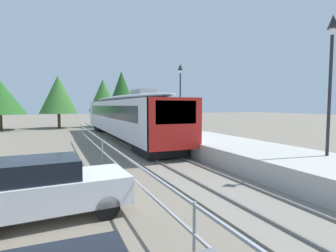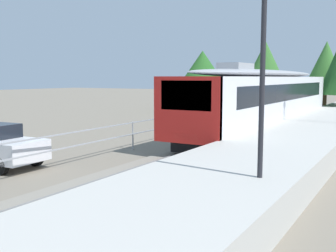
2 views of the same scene
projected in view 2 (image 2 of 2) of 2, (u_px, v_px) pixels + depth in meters
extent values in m
plane|color=slate|center=(151.00, 147.00, 19.08)|extent=(160.00, 160.00, 0.00)
cube|color=gray|center=(209.00, 152.00, 17.57)|extent=(3.20, 60.00, 0.06)
cube|color=slate|center=(194.00, 149.00, 17.92)|extent=(0.08, 60.00, 0.08)
cube|color=slate|center=(225.00, 152.00, 17.20)|extent=(0.08, 60.00, 0.08)
cube|color=silver|center=(267.00, 98.00, 24.24)|extent=(2.80, 20.51, 2.55)
cube|color=red|center=(187.00, 110.00, 15.53)|extent=(2.80, 0.24, 2.55)
cube|color=black|center=(186.00, 95.00, 15.40)|extent=(2.13, 0.08, 1.12)
cube|color=black|center=(267.00, 91.00, 24.19)|extent=(2.82, 17.23, 0.92)
ellipsoid|color=#9EA0A5|center=(267.00, 74.00, 24.06)|extent=(2.69, 19.69, 0.44)
cube|color=#9EA0A5|center=(236.00, 67.00, 19.64)|extent=(1.10, 2.20, 0.36)
cube|color=#EAE5C6|center=(186.00, 136.00, 15.59)|extent=(1.00, 0.10, 0.20)
cube|color=black|center=(211.00, 142.00, 17.69)|extent=(2.24, 3.20, 0.55)
cube|color=black|center=(297.00, 114.00, 31.15)|extent=(2.24, 3.20, 0.55)
cube|color=#B7B5AD|center=(286.00, 149.00, 15.89)|extent=(3.90, 60.00, 0.90)
cylinder|color=#232328|center=(262.00, 78.00, 9.22)|extent=(0.12, 0.12, 4.60)
cylinder|color=#9EA0A5|center=(133.00, 135.00, 18.30)|extent=(0.06, 0.06, 1.25)
cylinder|color=#9EA0A5|center=(215.00, 118.00, 26.01)|extent=(0.06, 0.06, 1.25)
cylinder|color=black|center=(36.00, 158.00, 14.86)|extent=(0.63, 0.23, 0.62)
cylinder|color=black|center=(1.00, 166.00, 13.48)|extent=(0.63, 0.23, 0.62)
cylinder|color=brown|center=(264.00, 101.00, 39.32)|extent=(0.36, 0.36, 1.85)
cone|color=#38702D|center=(265.00, 67.00, 38.93)|extent=(4.58, 4.58, 4.74)
cylinder|color=brown|center=(202.00, 100.00, 41.79)|extent=(0.36, 0.36, 1.84)
cone|color=#286023|center=(202.00, 71.00, 41.44)|extent=(5.57, 5.57, 4.03)
cylinder|color=brown|center=(324.00, 102.00, 36.37)|extent=(0.36, 0.36, 2.09)
cone|color=#38702D|center=(326.00, 66.00, 35.99)|extent=(3.79, 3.79, 4.26)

